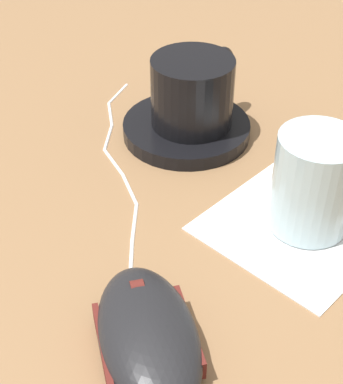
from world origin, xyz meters
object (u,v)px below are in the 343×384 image
(coffee_cup, at_px, (194,91))
(computer_mouse, at_px, (148,336))
(saucer, at_px, (186,128))
(drinking_glass, at_px, (314,183))

(coffee_cup, xyz_separation_m, computer_mouse, (-0.24, -0.10, -0.03))
(saucer, bearing_deg, computer_mouse, -155.52)
(coffee_cup, height_order, drinking_glass, drinking_glass)
(computer_mouse, bearing_deg, drinking_glass, -13.98)
(coffee_cup, relative_size, computer_mouse, 0.85)
(saucer, bearing_deg, drinking_glass, -113.76)
(saucer, xyz_separation_m, coffee_cup, (0.01, -0.00, 0.04))
(drinking_glass, bearing_deg, saucer, 66.24)
(coffee_cup, xyz_separation_m, drinking_glass, (-0.07, -0.14, -0.00))
(coffee_cup, bearing_deg, computer_mouse, -156.84)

